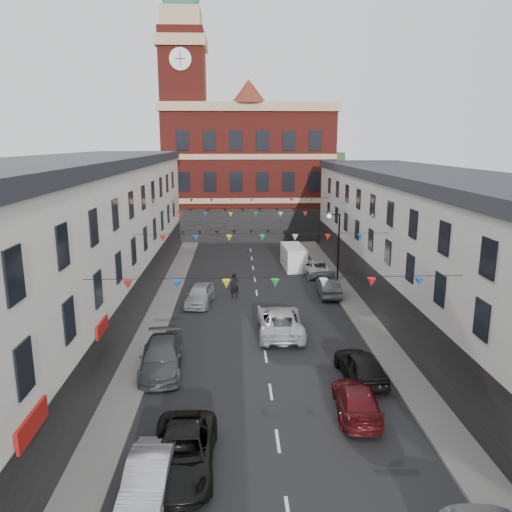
{
  "coord_description": "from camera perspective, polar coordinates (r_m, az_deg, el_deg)",
  "views": [
    {
      "loc": [
        -1.59,
        -25.65,
        11.61
      ],
      "look_at": [
        -0.24,
        7.46,
        4.03
      ],
      "focal_mm": 35.0,
      "sensor_mm": 36.0,
      "label": 1
    }
  ],
  "objects": [
    {
      "name": "ground",
      "position": [
        28.2,
        1.12,
        -11.43
      ],
      "size": [
        160.0,
        160.0,
        0.0
      ],
      "primitive_type": "plane",
      "color": "black",
      "rests_on": "ground"
    },
    {
      "name": "pavement_left",
      "position": [
        30.43,
        -12.39,
        -9.71
      ],
      "size": [
        1.8,
        64.0,
        0.15
      ],
      "primitive_type": "cube",
      "color": "#605E5B",
      "rests_on": "ground"
    },
    {
      "name": "pavement_right",
      "position": [
        31.14,
        13.84,
        -9.26
      ],
      "size": [
        1.8,
        64.0,
        0.15
      ],
      "primitive_type": "cube",
      "color": "#605E5B",
      "rests_on": "ground"
    },
    {
      "name": "terrace_left",
      "position": [
        29.21,
        -22.7,
        -0.51
      ],
      "size": [
        8.4,
        56.0,
        10.7
      ],
      "color": "silver",
      "rests_on": "ground"
    },
    {
      "name": "terrace_right",
      "position": [
        30.57,
        23.67,
        -1.0
      ],
      "size": [
        8.4,
        56.0,
        9.7
      ],
      "color": "beige",
      "rests_on": "ground"
    },
    {
      "name": "civic_building",
      "position": [
        63.71,
        -0.92,
        9.75
      ],
      "size": [
        20.6,
        13.3,
        18.5
      ],
      "color": "maroon",
      "rests_on": "ground"
    },
    {
      "name": "clock_tower",
      "position": [
        61.03,
        -8.21,
        15.87
      ],
      "size": [
        5.6,
        5.6,
        30.0
      ],
      "color": "maroon",
      "rests_on": "ground"
    },
    {
      "name": "distant_hill",
      "position": [
        87.93,
        -3.95,
        8.54
      ],
      "size": [
        40.0,
        14.0,
        10.0
      ],
      "primitive_type": "cube",
      "color": "#254520",
      "rests_on": "ground"
    },
    {
      "name": "street_lamp",
      "position": [
        41.2,
        9.1,
        1.94
      ],
      "size": [
        1.1,
        0.36,
        6.0
      ],
      "color": "black",
      "rests_on": "ground"
    },
    {
      "name": "car_left_b",
      "position": [
        18.56,
        -12.23,
        -23.56
      ],
      "size": [
        1.54,
        4.11,
        1.34
      ],
      "primitive_type": "imported",
      "rotation": [
        0.0,
        0.0,
        -0.03
      ],
      "color": "#9C9DA4",
      "rests_on": "ground"
    },
    {
      "name": "car_left_c",
      "position": [
        19.49,
        -8.44,
        -21.29
      ],
      "size": [
        2.38,
        5.09,
        1.41
      ],
      "primitive_type": "imported",
      "rotation": [
        0.0,
        0.0,
        -0.01
      ],
      "color": "black",
      "rests_on": "ground"
    },
    {
      "name": "car_left_d",
      "position": [
        26.78,
        -10.74,
        -11.28
      ],
      "size": [
        2.43,
        5.29,
        1.5
      ],
      "primitive_type": "imported",
      "rotation": [
        0.0,
        0.0,
        0.07
      ],
      "color": "#43474B",
      "rests_on": "ground"
    },
    {
      "name": "car_left_e",
      "position": [
        36.8,
        -6.44,
        -4.38
      ],
      "size": [
        2.27,
        4.55,
        1.49
      ],
      "primitive_type": "imported",
      "rotation": [
        0.0,
        0.0,
        -0.12
      ],
      "color": "#999AA1",
      "rests_on": "ground"
    },
    {
      "name": "car_right_c",
      "position": [
        23.02,
        11.42,
        -15.83
      ],
      "size": [
        2.21,
        4.62,
        1.3
      ],
      "primitive_type": "imported",
      "rotation": [
        0.0,
        0.0,
        3.05
      ],
      "color": "#571115",
      "rests_on": "ground"
    },
    {
      "name": "car_right_d",
      "position": [
        25.98,
        11.87,
        -12.14
      ],
      "size": [
        2.14,
        4.5,
        1.48
      ],
      "primitive_type": "imported",
      "rotation": [
        0.0,
        0.0,
        3.23
      ],
      "color": "black",
      "rests_on": "ground"
    },
    {
      "name": "car_right_e",
      "position": [
        38.94,
        8.26,
        -3.54
      ],
      "size": [
        1.55,
        4.21,
        1.38
      ],
      "primitive_type": "imported",
      "rotation": [
        0.0,
        0.0,
        3.12
      ],
      "color": "#484C50",
      "rests_on": "ground"
    },
    {
      "name": "car_right_f",
      "position": [
        44.99,
        6.8,
        -1.25
      ],
      "size": [
        2.91,
        5.24,
        1.39
      ],
      "primitive_type": "imported",
      "rotation": [
        0.0,
        0.0,
        3.27
      ],
      "color": "silver",
      "rests_on": "ground"
    },
    {
      "name": "moving_car",
      "position": [
        31.13,
        2.77,
        -7.43
      ],
      "size": [
        2.78,
        5.89,
        1.63
      ],
      "primitive_type": "imported",
      "rotation": [
        0.0,
        0.0,
        3.13
      ],
      "color": "silver",
      "rests_on": "ground"
    },
    {
      "name": "white_van",
      "position": [
        47.03,
        4.3,
        -0.13
      ],
      "size": [
        2.07,
        4.84,
        2.1
      ],
      "primitive_type": "cube",
      "rotation": [
        0.0,
        0.0,
        0.05
      ],
      "color": "white",
      "rests_on": "ground"
    },
    {
      "name": "pedestrian",
      "position": [
        38.0,
        -2.45,
        -3.4
      ],
      "size": [
        0.83,
        0.7,
        1.93
      ],
      "primitive_type": "imported",
      "rotation": [
        0.0,
        0.0,
        0.4
      ],
      "color": "black",
      "rests_on": "ground"
    }
  ]
}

